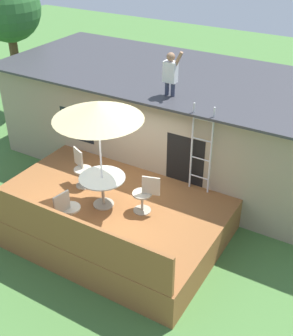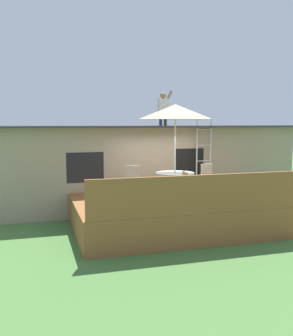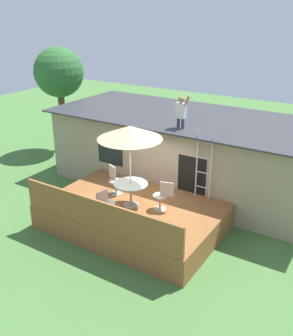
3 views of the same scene
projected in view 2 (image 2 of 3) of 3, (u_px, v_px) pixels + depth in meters
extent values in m
plane|color=#477538|center=(173.00, 227.00, 10.58)|extent=(40.00, 40.00, 0.00)
cube|color=gray|center=(138.00, 165.00, 13.85)|extent=(10.00, 4.00, 2.71)
cube|color=#38383D|center=(138.00, 126.00, 13.69)|extent=(10.50, 4.50, 0.06)
cube|color=black|center=(85.00, 167.00, 11.33)|extent=(1.10, 0.03, 0.90)
cube|color=black|center=(189.00, 180.00, 12.31)|extent=(1.00, 0.03, 2.00)
cube|color=brown|center=(173.00, 213.00, 10.54)|extent=(5.35, 3.78, 0.80)
cube|color=brown|center=(201.00, 195.00, 8.69)|extent=(5.25, 0.08, 0.90)
cylinder|color=#A59E8C|center=(175.00, 200.00, 10.28)|extent=(0.48, 0.48, 0.03)
cylinder|color=#A59E8C|center=(175.00, 187.00, 10.24)|extent=(0.07, 0.07, 0.71)
cylinder|color=#999E93|center=(175.00, 173.00, 10.20)|extent=(1.04, 1.04, 0.03)
cylinder|color=silver|center=(175.00, 156.00, 10.14)|extent=(0.04, 0.04, 2.40)
cone|color=beige|center=(175.00, 112.00, 10.01)|extent=(1.90, 1.90, 0.38)
cylinder|color=silver|center=(197.00, 153.00, 12.14)|extent=(0.04, 0.04, 2.20)
cylinder|color=silver|center=(211.00, 153.00, 12.28)|extent=(0.04, 0.04, 2.20)
cylinder|color=silver|center=(203.00, 176.00, 12.30)|extent=(0.48, 0.03, 0.03)
cylinder|color=silver|center=(204.00, 161.00, 12.24)|extent=(0.48, 0.03, 0.03)
cylinder|color=silver|center=(204.00, 145.00, 12.18)|extent=(0.48, 0.03, 0.03)
cylinder|color=silver|center=(204.00, 129.00, 12.12)|extent=(0.48, 0.03, 0.03)
cylinder|color=#33384C|center=(161.00, 120.00, 12.31)|extent=(0.10, 0.10, 0.34)
cylinder|color=#33384C|center=(165.00, 120.00, 12.35)|extent=(0.10, 0.10, 0.34)
cube|color=silver|center=(163.00, 107.00, 12.28)|extent=(0.32, 0.20, 0.50)
sphere|color=#997051|center=(163.00, 96.00, 12.24)|extent=(0.20, 0.20, 0.20)
cylinder|color=#997051|center=(168.00, 98.00, 12.30)|extent=(0.26, 0.08, 0.44)
cylinder|color=#A59E8C|center=(139.00, 199.00, 10.42)|extent=(0.40, 0.40, 0.02)
cylinder|color=#A59E8C|center=(139.00, 191.00, 10.40)|extent=(0.06, 0.06, 0.44)
cylinder|color=#A59E8C|center=(139.00, 182.00, 10.37)|extent=(0.44, 0.44, 0.04)
cube|color=#A59E8C|center=(132.00, 174.00, 10.37)|extent=(0.38, 0.20, 0.44)
cylinder|color=#A59E8C|center=(201.00, 196.00, 10.78)|extent=(0.40, 0.40, 0.02)
cylinder|color=#A59E8C|center=(201.00, 189.00, 10.75)|extent=(0.06, 0.06, 0.44)
cylinder|color=#A59E8C|center=(201.00, 180.00, 10.72)|extent=(0.44, 0.44, 0.04)
cube|color=#A59E8C|center=(207.00, 171.00, 10.80)|extent=(0.40, 0.15, 0.44)
cylinder|color=#A59E8C|center=(183.00, 208.00, 9.32)|extent=(0.40, 0.40, 0.02)
cylinder|color=#A59E8C|center=(183.00, 199.00, 9.30)|extent=(0.06, 0.06, 0.44)
cylinder|color=#A59E8C|center=(183.00, 190.00, 9.27)|extent=(0.44, 0.44, 0.04)
cube|color=#A59E8C|center=(185.00, 181.00, 9.05)|extent=(0.10, 0.40, 0.44)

